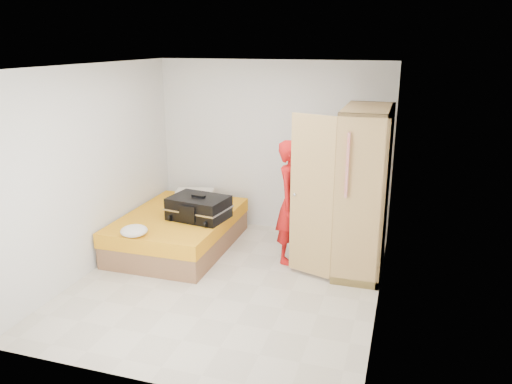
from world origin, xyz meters
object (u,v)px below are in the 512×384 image
(bed, at_px, (179,231))
(person, at_px, (292,202))
(suitcase, at_px, (199,208))
(wardrobe, at_px, (359,195))
(round_cushion, at_px, (134,231))

(bed, relative_size, person, 1.23)
(bed, xyz_separation_m, suitcase, (0.35, -0.06, 0.40))
(person, bearing_deg, wardrobe, -79.71)
(suitcase, xyz_separation_m, round_cushion, (-0.52, -0.84, -0.09))
(person, bearing_deg, suitcase, 104.90)
(bed, height_order, wardrobe, wardrobe)
(round_cushion, bearing_deg, suitcase, 57.96)
(bed, xyz_separation_m, round_cushion, (-0.18, -0.90, 0.31))
(suitcase, distance_m, round_cushion, 0.99)
(wardrobe, height_order, round_cushion, wardrobe)
(wardrobe, bearing_deg, bed, -178.65)
(suitcase, bearing_deg, bed, 178.39)
(bed, bearing_deg, suitcase, -10.34)
(bed, height_order, round_cushion, round_cushion)
(bed, height_order, suitcase, suitcase)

